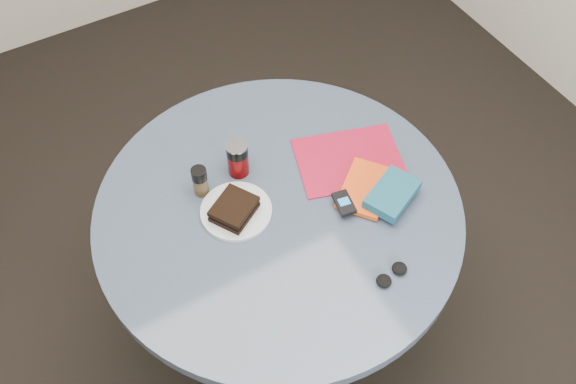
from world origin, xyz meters
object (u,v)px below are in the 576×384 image
sandwich (234,209)px  headphones (392,275)px  plate (236,211)px  table (279,240)px  soda_can (238,158)px  novel (392,194)px  pepper_grinder (200,181)px  mp3_player (344,203)px  magazine (349,160)px  red_book (366,188)px

sandwich → headphones: size_ratio=1.45×
plate → sandwich: 0.03m
table → soda_can: 0.28m
table → headphones: size_ratio=10.06×
sandwich → novel: bearing=-23.7°
sandwich → pepper_grinder: (-0.04, 0.12, 0.02)m
soda_can → mp3_player: 0.32m
pepper_grinder → table: bearing=-44.0°
plate → headphones: bearing=-56.4°
soda_can → table: bearing=-78.2°
plate → mp3_player: (0.26, -0.13, 0.02)m
table → magazine: 0.31m
novel → sandwich: bearing=131.7°
table → novel: novel is taller
soda_can → mp3_player: (0.18, -0.26, -0.03)m
magazine → headphones: bearing=-89.9°
headphones → table: bearing=113.1°
soda_can → novel: bearing=-44.2°
novel → mp3_player: (-0.12, 0.04, -0.01)m
magazine → novel: size_ratio=1.95×
plate → novel: (0.38, -0.18, 0.03)m
red_book → novel: size_ratio=1.19×
pepper_grinder → novel: size_ratio=0.64×
table → mp3_player: bearing=-31.4°
plate → sandwich: (-0.01, -0.01, 0.03)m
soda_can → headphones: size_ratio=1.13×
magazine → red_book: bearing=-83.1°
pepper_grinder → red_book: (0.39, -0.22, -0.04)m
sandwich → plate: bearing=42.4°
sandwich → novel: size_ratio=0.96×
mp3_player → table: bearing=148.6°
headphones → pepper_grinder: bearing=121.7°
sandwich → pepper_grinder: pepper_grinder is taller
headphones → novel: bearing=54.8°
plate → headphones: size_ratio=1.94×
sandwich → soda_can: 0.15m
magazine → red_book: red_book is taller
novel → headphones: size_ratio=1.52×
sandwich → mp3_player: 0.29m
plate → mp3_player: bearing=-27.6°
table → novel: (0.27, -0.14, 0.20)m
soda_can → pepper_grinder: size_ratio=1.17×
magazine → soda_can: bearing=174.5°
plate → sandwich: size_ratio=1.33×
mp3_player → plate: bearing=152.4°
magazine → red_book: (-0.02, -0.11, 0.01)m
table → headphones: 0.40m
plate → red_book: (0.34, -0.11, 0.01)m
plate → pepper_grinder: bearing=114.8°
mp3_player → soda_can: bearing=125.7°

